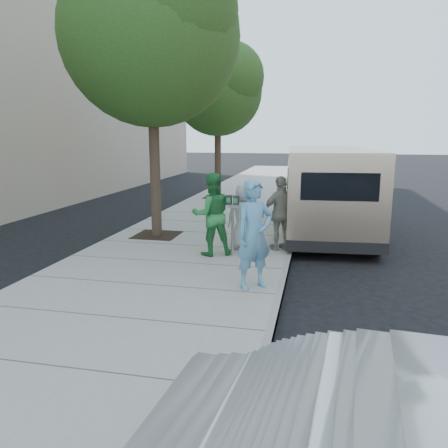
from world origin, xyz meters
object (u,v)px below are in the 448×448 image
(tree_near, at_px, (152,28))
(person_striped_polo, at_px, (281,213))
(person_officer, at_px, (254,235))
(van, at_px, (327,189))
(person_green_shirt, at_px, (212,214))
(tree_far, at_px, (219,87))
(parking_meter, at_px, (233,212))
(person_gray_shirt, at_px, (243,217))

(tree_near, height_order, person_striped_polo, tree_near)
(tree_near, height_order, person_officer, tree_near)
(van, bearing_deg, person_green_shirt, -130.00)
(tree_far, bearing_deg, parking_meter, -75.31)
(person_green_shirt, bearing_deg, person_gray_shirt, -159.04)
(tree_far, relative_size, person_officer, 3.28)
(parking_meter, bearing_deg, person_striped_polo, 40.67)
(tree_far, xyz_separation_m, person_green_shirt, (1.93, -9.22, -3.78))
(person_officer, relative_size, person_gray_shirt, 1.23)
(person_gray_shirt, bearing_deg, tree_near, -26.36)
(person_gray_shirt, bearing_deg, van, -130.45)
(tree_far, relative_size, van, 0.94)
(person_officer, distance_m, person_green_shirt, 2.36)
(tree_far, bearing_deg, person_green_shirt, -78.18)
(person_officer, bearing_deg, van, 36.48)
(tree_near, relative_size, person_gray_shirt, 4.69)
(tree_near, distance_m, person_gray_shirt, 5.34)
(tree_far, xyz_separation_m, person_officer, (3.20, -11.22, -3.74))
(tree_far, relative_size, person_green_shirt, 3.41)
(parking_meter, relative_size, van, 0.20)
(van, bearing_deg, person_gray_shirt, -128.29)
(tree_far, height_order, parking_meter, tree_far)
(van, distance_m, person_gray_shirt, 3.55)
(van, xyz_separation_m, person_officer, (-1.36, -5.57, -0.19))
(parking_meter, height_order, person_gray_shirt, person_gray_shirt)
(tree_far, xyz_separation_m, van, (4.56, -5.65, -3.56))
(van, relative_size, person_officer, 3.48)
(person_officer, bearing_deg, tree_near, 91.70)
(tree_far, distance_m, person_green_shirt, 10.15)
(tree_far, relative_size, person_striped_polo, 3.62)
(tree_far, relative_size, parking_meter, 4.63)
(van, height_order, person_gray_shirt, van)
(tree_near, bearing_deg, tree_far, 90.00)
(tree_near, distance_m, person_green_shirt, 5.11)
(tree_far, distance_m, person_striped_polo, 9.89)
(person_striped_polo, bearing_deg, tree_near, -46.66)
(tree_near, distance_m, tree_far, 7.63)
(tree_far, distance_m, person_officer, 12.25)
(tree_far, height_order, person_gray_shirt, tree_far)
(person_striped_polo, bearing_deg, parking_meter, 2.21)
(van, relative_size, person_gray_shirt, 4.29)
(person_green_shirt, bearing_deg, van, -152.41)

